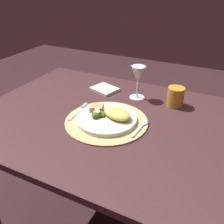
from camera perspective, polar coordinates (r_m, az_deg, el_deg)
name	(u,v)px	position (r m, az deg, el deg)	size (l,w,h in m)	color
dining_table	(114,147)	(1.10, 0.41, -8.09)	(1.17, 0.82, 0.72)	#402426
placemat	(106,121)	(1.00, -1.28, -2.12)	(0.33, 0.33, 0.01)	tan
dinner_plate	(106,119)	(0.99, -1.28, -1.57)	(0.24, 0.24, 0.02)	silver
pasta_serving	(117,114)	(0.98, 1.17, -0.36)	(0.12, 0.08, 0.03)	#E1D159
salad_greens	(98,114)	(0.99, -3.26, -0.38)	(0.07, 0.07, 0.03)	#4F7629
bread_piece	(97,108)	(1.03, -3.50, 0.89)	(0.05, 0.05, 0.02)	tan
fork	(77,112)	(1.06, -7.96, 0.01)	(0.03, 0.16, 0.00)	silver
spoon	(142,125)	(0.97, 6.95, -3.07)	(0.03, 0.14, 0.01)	silver
napkin	(105,89)	(1.27, -1.72, 5.26)	(0.12, 0.10, 0.01)	silver
wine_glass	(138,76)	(1.15, 6.00, 8.14)	(0.07, 0.07, 0.16)	silver
amber_tumbler	(176,97)	(1.14, 14.35, 3.42)	(0.07, 0.07, 0.09)	gold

